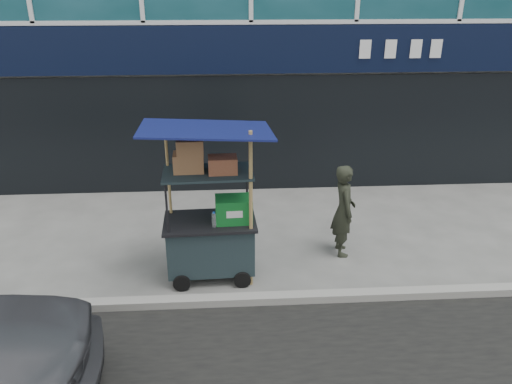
{
  "coord_description": "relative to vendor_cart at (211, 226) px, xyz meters",
  "views": [
    {
      "loc": [
        -0.52,
        -5.95,
        4.14
      ],
      "look_at": [
        -0.07,
        1.2,
        1.08
      ],
      "focal_mm": 35.0,
      "sensor_mm": 36.0,
      "label": 1
    }
  ],
  "objects": [
    {
      "name": "vendor_cart",
      "position": [
        0.0,
        0.0,
        0.0
      ],
      "size": [
        1.82,
        1.31,
        2.39
      ],
      "rotation": [
        0.0,
        0.0,
        0.04
      ],
      "color": "#182629",
      "rests_on": "ground"
    },
    {
      "name": "vendor_man",
      "position": [
        2.09,
        0.56,
        -0.08
      ],
      "size": [
        0.37,
        0.55,
        1.52
      ],
      "primitive_type": "imported",
      "rotation": [
        0.0,
        0.0,
        1.57
      ],
      "color": "#25291E",
      "rests_on": "ground"
    },
    {
      "name": "ground",
      "position": [
        0.77,
        -0.55,
        -0.84
      ],
      "size": [
        80.0,
        80.0,
        0.0
      ],
      "primitive_type": "plane",
      "color": "#5F5E5A",
      "rests_on": "ground"
    },
    {
      "name": "curb",
      "position": [
        0.77,
        -0.75,
        -0.78
      ],
      "size": [
        80.0,
        0.18,
        0.12
      ],
      "primitive_type": "cube",
      "color": "gray",
      "rests_on": "ground"
    }
  ]
}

